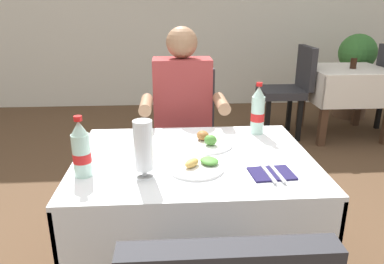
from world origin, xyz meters
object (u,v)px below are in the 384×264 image
beer_glass_left (143,149)px  cola_bottle_secondary (81,150)px  plate_near_camera (198,166)px  cola_bottle_primary (258,111)px  plate_far_diner (206,142)px  background_dining_table (345,87)px  potted_plant_corner (355,71)px  background_chair_left (290,86)px  chair_far_diner_seat (185,135)px  napkin_cutlery_set (272,173)px  main_dining_table (193,192)px  background_table_tumbler (353,63)px  seated_diner_far (183,117)px

beer_glass_left → cola_bottle_secondary: cola_bottle_secondary is taller
plate_near_camera → cola_bottle_primary: bearing=50.4°
plate_far_diner → background_dining_table: bearing=50.7°
beer_glass_left → potted_plant_corner: size_ratio=0.22×
cola_bottle_primary → potted_plant_corner: size_ratio=0.26×
background_chair_left → potted_plant_corner: size_ratio=0.93×
chair_far_diner_seat → potted_plant_corner: (2.22, 2.10, 0.03)m
chair_far_diner_seat → napkin_cutlery_set: chair_far_diner_seat is taller
main_dining_table → chair_far_diner_seat: bearing=90.0°
beer_glass_left → cola_bottle_primary: 0.74m
cola_bottle_secondary → main_dining_table: bearing=19.9°
main_dining_table → napkin_cutlery_set: size_ratio=5.44×
plate_far_diner → background_dining_table: 2.72m
cola_bottle_secondary → background_table_tumbler: cola_bottle_secondary is taller
background_dining_table → potted_plant_corner: bearing=57.1°
plate_near_camera → background_chair_left: 2.64m
plate_near_camera → background_dining_table: plate_near_camera is taller
background_dining_table → background_chair_left: size_ratio=0.83×
seated_diner_far → plate_far_diner: seated_diner_far is taller
main_dining_table → cola_bottle_primary: size_ratio=3.90×
beer_glass_left → cola_bottle_primary: bearing=40.6°
chair_far_diner_seat → cola_bottle_secondary: cola_bottle_secondary is taller
chair_far_diner_seat → background_chair_left: bearing=50.6°
cola_bottle_secondary → potted_plant_corner: bearing=48.9°
chair_far_diner_seat → background_table_tumbler: (1.82, 1.40, 0.24)m
napkin_cutlery_set → background_chair_left: size_ratio=0.20×
main_dining_table → potted_plant_corner: size_ratio=1.01×
beer_glass_left → background_dining_table: beer_glass_left is taller
main_dining_table → background_dining_table: same height
cola_bottle_secondary → potted_plant_corner: size_ratio=0.24×
plate_near_camera → potted_plant_corner: potted_plant_corner is taller
seated_diner_far → cola_bottle_secondary: bearing=-117.0°
main_dining_table → napkin_cutlery_set: napkin_cutlery_set is taller
beer_glass_left → main_dining_table: bearing=43.0°
background_dining_table → main_dining_table: bearing=-128.7°
plate_far_diner → napkin_cutlery_set: plate_far_diner is taller
plate_far_diner → background_dining_table: size_ratio=0.32×
beer_glass_left → cola_bottle_primary: cola_bottle_primary is taller
seated_diner_far → cola_bottle_primary: 0.56m
plate_far_diner → cola_bottle_secondary: (-0.52, -0.30, 0.09)m
cola_bottle_primary → background_table_tumbler: (1.47, 1.90, -0.06)m
chair_far_diner_seat → cola_bottle_secondary: size_ratio=3.92×
cola_bottle_secondary → background_table_tumbler: bearing=46.0°
beer_glass_left → potted_plant_corner: 3.94m
beer_glass_left → cola_bottle_primary: size_ratio=0.86×
chair_far_diner_seat → cola_bottle_primary: cola_bottle_primary is taller
chair_far_diner_seat → seated_diner_far: 0.19m
cola_bottle_primary → background_dining_table: bearing=53.5°
plate_far_diner → cola_bottle_secondary: cola_bottle_secondary is taller
seated_diner_far → beer_glass_left: bearing=-102.1°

